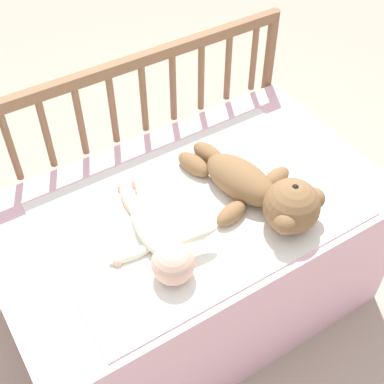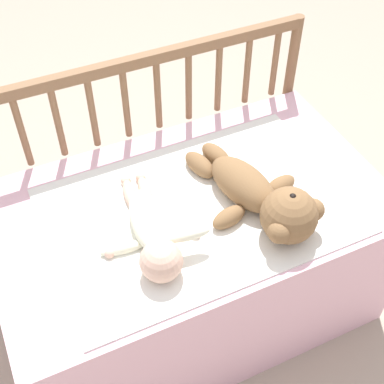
# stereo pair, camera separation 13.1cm
# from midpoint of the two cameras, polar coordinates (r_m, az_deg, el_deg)

# --- Properties ---
(ground_plane) EXTENTS (12.00, 12.00, 0.00)m
(ground_plane) POSITION_cam_midpoint_polar(r_m,az_deg,el_deg) (2.00, -2.09, -11.72)
(ground_plane) COLOR tan
(crib_mattress) EXTENTS (1.17, 0.69, 0.54)m
(crib_mattress) POSITION_cam_midpoint_polar(r_m,az_deg,el_deg) (1.78, -2.32, -7.16)
(crib_mattress) COLOR #EDB7C6
(crib_mattress) RESTS_ON ground_plane
(crib_rail) EXTENTS (1.17, 0.04, 0.82)m
(crib_rail) POSITION_cam_midpoint_polar(r_m,az_deg,el_deg) (1.78, -8.71, 7.26)
(crib_rail) COLOR brown
(crib_rail) RESTS_ON ground_plane
(blanket) EXTENTS (0.87, 0.58, 0.01)m
(blanket) POSITION_cam_midpoint_polar(r_m,az_deg,el_deg) (1.55, -1.61, -1.98)
(blanket) COLOR white
(blanket) RESTS_ON crib_mattress
(teddy_bear) EXTENTS (0.31, 0.49, 0.16)m
(teddy_bear) POSITION_cam_midpoint_polar(r_m,az_deg,el_deg) (1.52, 5.13, -0.05)
(teddy_bear) COLOR olive
(teddy_bear) RESTS_ON crib_mattress
(baby) EXTENTS (0.29, 0.42, 0.11)m
(baby) POSITION_cam_midpoint_polar(r_m,az_deg,el_deg) (1.44, -6.22, -4.98)
(baby) COLOR #EAEACC
(baby) RESTS_ON crib_mattress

